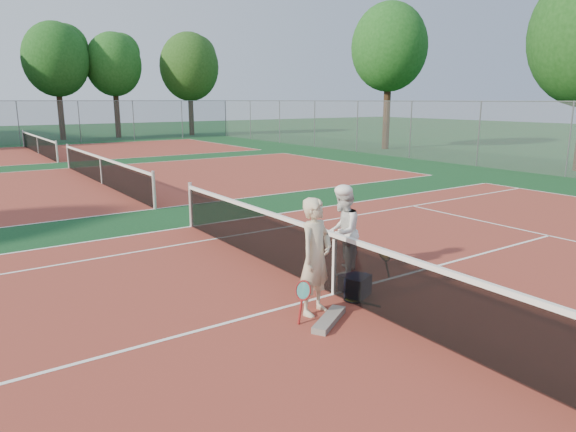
{
  "coord_description": "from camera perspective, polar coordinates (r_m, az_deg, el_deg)",
  "views": [
    {
      "loc": [
        -5.01,
        -5.98,
        3.05
      ],
      "look_at": [
        0.0,
        1.29,
        1.05
      ],
      "focal_mm": 32.0,
      "sensor_mm": 36.0,
      "label": 1
    }
  ],
  "objects": [
    {
      "name": "court_far_a",
      "position": [
        20.34,
        -19.93,
        3.38
      ],
      "size": [
        23.77,
        10.97,
        0.01
      ],
      "primitive_type": "cube",
      "color": "maroon",
      "rests_on": "ground"
    },
    {
      "name": "net_main",
      "position": [
        8.2,
        5.15,
        -5.33
      ],
      "size": [
        0.1,
        10.98,
        1.02
      ],
      "primitive_type": null,
      "color": "black",
      "rests_on": "ground"
    },
    {
      "name": "court_main",
      "position": [
        8.37,
        5.08,
        -8.63
      ],
      "size": [
        23.77,
        10.97,
        0.01
      ],
      "primitive_type": "cube",
      "color": "maroon",
      "rests_on": "ground"
    },
    {
      "name": "sports_bag_purple",
      "position": [
        8.51,
        6.9,
        -7.36
      ],
      "size": [
        0.34,
        0.24,
        0.27
      ],
      "primitive_type": "cube",
      "rotation": [
        0.0,
        0.0,
        -0.05
      ],
      "color": "black",
      "rests_on": "ground"
    },
    {
      "name": "ground",
      "position": [
        8.37,
        5.08,
        -8.65
      ],
      "size": [
        130.0,
        130.0,
        0.0
      ],
      "primitive_type": "plane",
      "color": "#0F3719",
      "rests_on": "ground"
    },
    {
      "name": "net_far_b",
      "position": [
        33.45,
        -26.05,
        7.13
      ],
      "size": [
        0.1,
        10.98,
        1.02
      ],
      "primitive_type": null,
      "color": "black",
      "rests_on": "ground"
    },
    {
      "name": "player_a",
      "position": [
        7.38,
        3.08,
        -4.53
      ],
      "size": [
        0.72,
        0.59,
        1.72
      ],
      "primitive_type": "imported",
      "rotation": [
        0.0,
        0.0,
        0.33
      ],
      "color": "beige",
      "rests_on": "ground"
    },
    {
      "name": "player_b",
      "position": [
        9.12,
        6.08,
        -1.74
      ],
      "size": [
        0.96,
        0.92,
        1.55
      ],
      "primitive_type": "imported",
      "rotation": [
        0.0,
        0.0,
        3.76
      ],
      "color": "white",
      "rests_on": "ground"
    },
    {
      "name": "racket_spare",
      "position": [
        8.13,
        7.19,
        -9.26
      ],
      "size": [
        0.46,
        0.66,
        0.03
      ],
      "primitive_type": null,
      "rotation": [
        0.0,
        0.0,
        1.93
      ],
      "color": "black",
      "rests_on": "ground"
    },
    {
      "name": "fence_back",
      "position": [
        40.32,
        -27.77,
        9.12
      ],
      "size": [
        32.0,
        0.06,
        3.0
      ],
      "primitive_type": null,
      "color": "slate",
      "rests_on": "ground"
    },
    {
      "name": "racket_red",
      "position": [
        7.3,
        1.69,
        -9.46
      ],
      "size": [
        0.31,
        0.34,
        0.58
      ],
      "primitive_type": null,
      "rotation": [
        0.0,
        0.0,
        0.49
      ],
      "color": "maroon",
      "rests_on": "ground"
    },
    {
      "name": "tree_right_1",
      "position": [
        33.69,
        11.19,
        17.89
      ],
      "size": [
        4.66,
        4.66,
        8.9
      ],
      "color": "#382314",
      "rests_on": "ground"
    },
    {
      "name": "tree_back_5",
      "position": [
        46.88,
        -10.92,
        15.94
      ],
      "size": [
        5.05,
        5.05,
        8.75
      ],
      "color": "#382314",
      "rests_on": "ground"
    },
    {
      "name": "net_cover_canvas",
      "position": [
        7.35,
        4.59,
        -11.41
      ],
      "size": [
        0.85,
        0.63,
        0.09
      ],
      "primitive_type": "cube",
      "rotation": [
        0.0,
        0.0,
        0.55
      ],
      "color": "slate",
      "rests_on": "ground"
    },
    {
      "name": "tree_back_3",
      "position": [
        44.48,
        -24.4,
        15.54
      ],
      "size": [
        4.87,
        4.87,
        8.88
      ],
      "color": "#382314",
      "rests_on": "ground"
    },
    {
      "name": "sports_bag_navy",
      "position": [
        8.27,
        7.78,
        -7.76
      ],
      "size": [
        0.51,
        0.44,
        0.34
      ],
      "primitive_type": "cube",
      "rotation": [
        0.0,
        0.0,
        0.41
      ],
      "color": "black",
      "rests_on": "ground"
    },
    {
      "name": "racket_black_held",
      "position": [
        9.07,
        10.6,
        -5.19
      ],
      "size": [
        0.26,
        0.29,
        0.57
      ],
      "primitive_type": null,
      "rotation": [
        0.0,
        0.0,
        3.23
      ],
      "color": "black",
      "rests_on": "ground"
    },
    {
      "name": "net_far_a",
      "position": [
        20.27,
        -20.04,
        4.8
      ],
      "size": [
        0.1,
        10.98,
        1.02
      ],
      "primitive_type": null,
      "color": "black",
      "rests_on": "ground"
    },
    {
      "name": "water_bottle",
      "position": [
        8.44,
        8.56,
        -7.48
      ],
      "size": [
        0.09,
        0.09,
        0.3
      ],
      "primitive_type": "cylinder",
      "color": "silver",
      "rests_on": "ground"
    },
    {
      "name": "tree_back_4",
      "position": [
        45.45,
        -18.81,
        15.63
      ],
      "size": [
        4.41,
        4.41,
        8.4
      ],
      "color": "#382314",
      "rests_on": "ground"
    },
    {
      "name": "court_far_b",
      "position": [
        33.49,
        -25.97,
        6.27
      ],
      "size": [
        23.77,
        10.97,
        0.01
      ],
      "primitive_type": "cube",
      "color": "maroon",
      "rests_on": "ground"
    },
    {
      "name": "fence_right",
      "position": [
        24.61,
        24.44,
        8.03
      ],
      "size": [
        0.06,
        54.5,
        3.0
      ],
      "primitive_type": null,
      "rotation": [
        0.0,
        0.0,
        1.57
      ],
      "color": "slate",
      "rests_on": "ground"
    }
  ]
}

